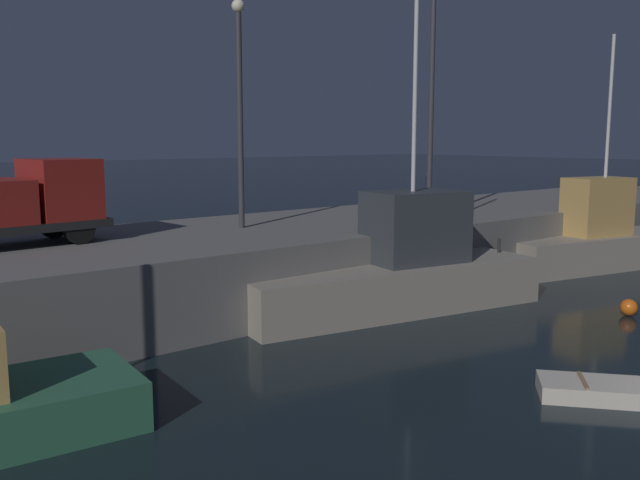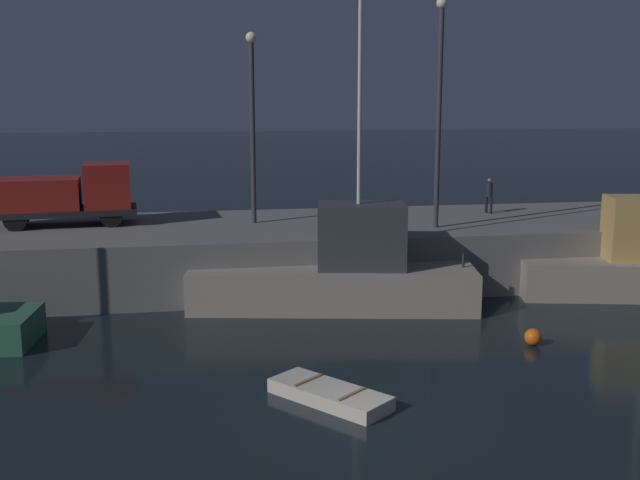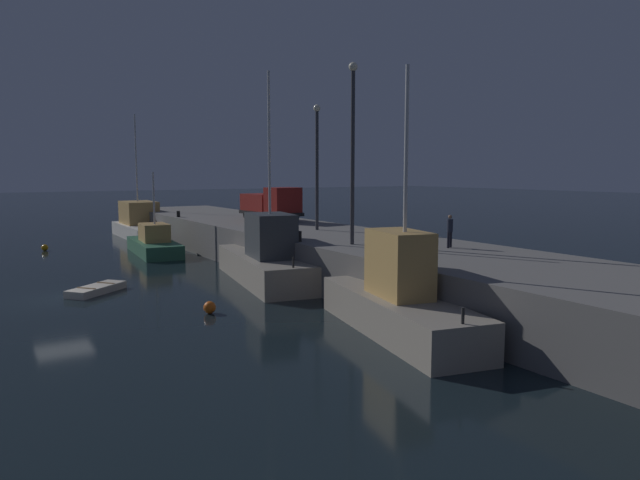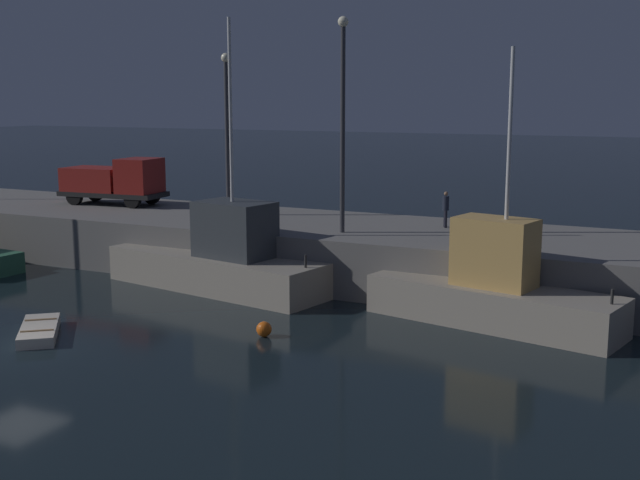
# 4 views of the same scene
# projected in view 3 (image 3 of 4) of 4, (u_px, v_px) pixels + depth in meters

# --- Properties ---
(ground_plane) EXTENTS (320.00, 320.00, 0.00)m
(ground_plane) POSITION_uv_depth(u_px,v_px,m) (62.00, 299.00, 27.28)
(ground_plane) COLOR black
(pier_quay) EXTENTS (59.78, 8.12, 2.38)m
(pier_quay) POSITION_uv_depth(u_px,v_px,m) (323.00, 252.00, 34.79)
(pier_quay) COLOR slate
(pier_quay) RESTS_ON ground
(fishing_trawler_red) EXTENTS (10.58, 4.84, 11.12)m
(fishing_trawler_red) POSITION_uv_depth(u_px,v_px,m) (267.00, 260.00, 31.34)
(fishing_trawler_red) COLOR gray
(fishing_trawler_red) RESTS_ON ground
(fishing_boat_blue) EXTENTS (10.25, 3.57, 11.21)m
(fishing_boat_blue) POSITION_uv_depth(u_px,v_px,m) (141.00, 224.00, 52.93)
(fishing_boat_blue) COLOR silver
(fishing_boat_blue) RESTS_ON ground
(fishing_boat_white) EXTENTS (8.28, 3.27, 5.96)m
(fishing_boat_white) POSITION_uv_depth(u_px,v_px,m) (154.00, 244.00, 42.11)
(fishing_boat_white) COLOR #2D6647
(fishing_boat_white) RESTS_ON ground
(fishing_boat_orange) EXTENTS (9.41, 4.40, 9.67)m
(fishing_boat_orange) POSITION_uv_depth(u_px,v_px,m) (398.00, 302.00, 21.34)
(fishing_boat_orange) COLOR gray
(fishing_boat_orange) RESTS_ON ground
(dinghy_orange_near) EXTENTS (2.95, 3.21, 0.40)m
(dinghy_orange_near) POSITION_uv_depth(u_px,v_px,m) (96.00, 289.00, 28.60)
(dinghy_orange_near) COLOR beige
(dinghy_orange_near) RESTS_ON ground
(mooring_buoy_near) EXTENTS (0.49, 0.49, 0.49)m
(mooring_buoy_near) POSITION_uv_depth(u_px,v_px,m) (45.00, 248.00, 43.87)
(mooring_buoy_near) COLOR orange
(mooring_buoy_near) RESTS_ON ground
(mooring_buoy_mid) EXTENTS (0.53, 0.53, 0.53)m
(mooring_buoy_mid) POSITION_uv_depth(u_px,v_px,m) (210.00, 307.00, 24.45)
(mooring_buoy_mid) COLOR orange
(mooring_buoy_mid) RESTS_ON ground
(lamp_post_west) EXTENTS (0.44, 0.44, 7.67)m
(lamp_post_west) POSITION_uv_depth(u_px,v_px,m) (317.00, 157.00, 35.47)
(lamp_post_west) COLOR #38383D
(lamp_post_west) RESTS_ON pier_quay
(lamp_post_east) EXTENTS (0.44, 0.44, 8.85)m
(lamp_post_east) POSITION_uv_depth(u_px,v_px,m) (353.00, 141.00, 28.21)
(lamp_post_east) COLOR #38383D
(lamp_post_east) RESTS_ON pier_quay
(utility_truck) EXTENTS (5.79, 2.65, 2.49)m
(utility_truck) POSITION_uv_depth(u_px,v_px,m) (271.00, 204.00, 42.47)
(utility_truck) COLOR black
(utility_truck) RESTS_ON pier_quay
(dockworker) EXTENTS (0.38, 0.39, 1.57)m
(dockworker) POSITION_uv_depth(u_px,v_px,m) (450.00, 229.00, 27.42)
(dockworker) COLOR black
(dockworker) RESTS_ON pier_quay
(bollard_west) EXTENTS (0.28, 0.28, 0.49)m
(bollard_west) POSITION_uv_depth(u_px,v_px,m) (178.00, 214.00, 46.11)
(bollard_west) COLOR black
(bollard_west) RESTS_ON pier_quay
(bollard_central) EXTENTS (0.28, 0.28, 0.55)m
(bollard_central) POSITION_uv_depth(u_px,v_px,m) (299.00, 236.00, 29.84)
(bollard_central) COLOR black
(bollard_central) RESTS_ON pier_quay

